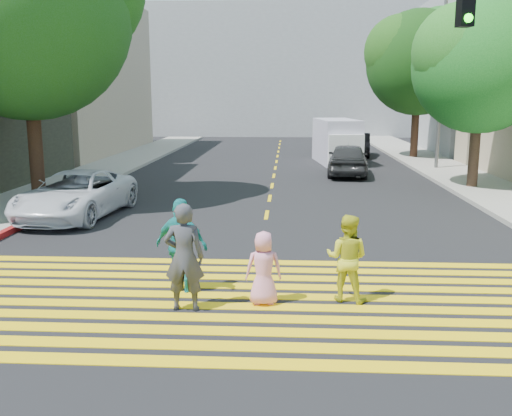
# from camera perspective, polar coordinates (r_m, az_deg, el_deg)

# --- Properties ---
(ground) EXTENTS (120.00, 120.00, 0.00)m
(ground) POSITION_cam_1_polar(r_m,az_deg,el_deg) (9.36, -1.05, -12.03)
(ground) COLOR black
(sidewalk_left) EXTENTS (3.00, 40.00, 0.15)m
(sidewalk_left) POSITION_cam_1_polar(r_m,az_deg,el_deg) (32.12, -13.40, 4.37)
(sidewalk_left) COLOR gray
(sidewalk_left) RESTS_ON ground
(sidewalk_right) EXTENTS (3.00, 60.00, 0.15)m
(sidewalk_right) POSITION_cam_1_polar(r_m,az_deg,el_deg) (25.11, 21.41, 2.09)
(sidewalk_right) COLOR gray
(sidewalk_right) RESTS_ON ground
(curb_red) EXTENTS (0.20, 8.00, 0.16)m
(curb_red) POSITION_cam_1_polar(r_m,az_deg,el_deg) (16.81, -23.59, -2.19)
(curb_red) COLOR maroon
(curb_red) RESTS_ON ground
(crosswalk) EXTENTS (13.40, 5.30, 0.01)m
(crosswalk) POSITION_cam_1_polar(r_m,az_deg,el_deg) (10.54, -0.53, -9.28)
(crosswalk) COLOR yellow
(crosswalk) RESTS_ON ground
(lane_line) EXTENTS (0.12, 34.40, 0.01)m
(lane_line) POSITION_cam_1_polar(r_m,az_deg,el_deg) (31.30, 2.01, 4.36)
(lane_line) COLOR yellow
(lane_line) RESTS_ON ground
(building_left_tan) EXTENTS (12.00, 16.00, 10.00)m
(building_left_tan) POSITION_cam_1_polar(r_m,az_deg,el_deg) (40.21, -21.77, 12.22)
(building_left_tan) COLOR tan
(building_left_tan) RESTS_ON ground
(building_right_grey) EXTENTS (10.00, 10.00, 10.00)m
(building_right_grey) POSITION_cam_1_polar(r_m,az_deg,el_deg) (41.18, 24.16, 12.00)
(building_right_grey) COLOR gray
(building_right_grey) RESTS_ON ground
(backdrop_block) EXTENTS (30.00, 8.00, 12.00)m
(backdrop_block) POSITION_cam_1_polar(r_m,az_deg,el_deg) (56.63, 2.62, 13.45)
(backdrop_block) COLOR gray
(backdrop_block) RESTS_ON ground
(tree_left) EXTENTS (8.88, 8.82, 9.87)m
(tree_left) POSITION_cam_1_polar(r_m,az_deg,el_deg) (20.99, -21.84, 18.50)
(tree_left) COLOR black
(tree_left) RESTS_ON ground
(tree_right_near) EXTENTS (6.09, 5.83, 7.56)m
(tree_right_near) POSITION_cam_1_polar(r_m,az_deg,el_deg) (24.23, 21.71, 13.74)
(tree_right_near) COLOR black
(tree_right_near) RESTS_ON ground
(tree_right_far) EXTENTS (6.67, 6.07, 8.76)m
(tree_right_far) POSITION_cam_1_polar(r_m,az_deg,el_deg) (35.32, 16.08, 14.32)
(tree_right_far) COLOR #312214
(tree_right_far) RESTS_ON ground
(pedestrian_man) EXTENTS (0.70, 0.47, 1.90)m
(pedestrian_man) POSITION_cam_1_polar(r_m,az_deg,el_deg) (9.94, -7.19, -4.90)
(pedestrian_man) COLOR #373840
(pedestrian_man) RESTS_ON ground
(pedestrian_woman) EXTENTS (0.93, 0.83, 1.60)m
(pedestrian_woman) POSITION_cam_1_polar(r_m,az_deg,el_deg) (10.48, 9.08, -4.96)
(pedestrian_woman) COLOR gold
(pedestrian_woman) RESTS_ON ground
(pedestrian_child) EXTENTS (0.70, 0.50, 1.34)m
(pedestrian_child) POSITION_cam_1_polar(r_m,az_deg,el_deg) (10.20, 0.77, -6.04)
(pedestrian_child) COLOR pink
(pedestrian_child) RESTS_ON ground
(pedestrian_extra) EXTENTS (1.14, 0.74, 1.81)m
(pedestrian_extra) POSITION_cam_1_polar(r_m,az_deg,el_deg) (10.89, -7.45, -3.75)
(pedestrian_extra) COLOR teal
(pedestrian_extra) RESTS_ON ground
(white_sedan) EXTENTS (2.82, 5.29, 1.41)m
(white_sedan) POSITION_cam_1_polar(r_m,az_deg,el_deg) (18.39, -17.58, 1.29)
(white_sedan) COLOR silver
(white_sedan) RESTS_ON ground
(dark_car_near) EXTENTS (2.27, 4.69, 1.54)m
(dark_car_near) POSITION_cam_1_polar(r_m,az_deg,el_deg) (27.24, 9.18, 4.84)
(dark_car_near) COLOR #242425
(dark_car_near) RESTS_ON ground
(silver_car) EXTENTS (2.10, 4.85, 1.39)m
(silver_car) POSITION_cam_1_polar(r_m,az_deg,el_deg) (39.41, 7.47, 6.67)
(silver_car) COLOR gray
(silver_car) RESTS_ON ground
(dark_car_parked) EXTENTS (2.03, 4.45, 1.42)m
(dark_car_parked) POSITION_cam_1_polar(r_m,az_deg,el_deg) (36.25, 10.12, 6.24)
(dark_car_parked) COLOR black
(dark_car_parked) RESTS_ON ground
(white_van) EXTENTS (2.49, 5.32, 2.42)m
(white_van) POSITION_cam_1_polar(r_m,az_deg,el_deg) (32.16, 8.14, 6.49)
(white_van) COLOR #B4B0C9
(white_van) RESTS_ON ground
(street_lamp) EXTENTS (2.21, 0.33, 9.74)m
(street_lamp) POSITION_cam_1_polar(r_m,az_deg,el_deg) (30.00, 17.79, 14.25)
(street_lamp) COLOR slate
(street_lamp) RESTS_ON ground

